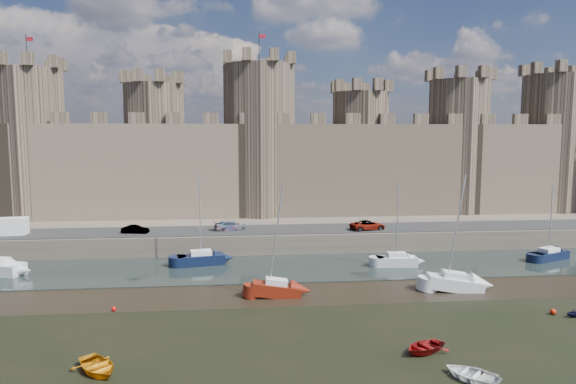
{
  "coord_description": "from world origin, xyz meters",
  "views": [
    {
      "loc": [
        -1.42,
        -32.14,
        14.99
      ],
      "look_at": [
        3.89,
        22.0,
        8.85
      ],
      "focal_mm": 32.0,
      "sensor_mm": 36.0,
      "label": 1
    }
  ],
  "objects_px": {
    "sailboat_5": "(455,282)",
    "van": "(5,227)",
    "car_1": "(135,230)",
    "car_2": "(231,226)",
    "car_3": "(368,225)",
    "sailboat_1": "(201,258)",
    "sailboat_3": "(549,254)",
    "sailboat_2": "(397,260)",
    "sailboat_4": "(276,288)",
    "dinghy_0": "(97,366)"
  },
  "relations": [
    {
      "from": "sailboat_2",
      "to": "sailboat_5",
      "type": "distance_m",
      "value": 9.64
    },
    {
      "from": "car_1",
      "to": "sailboat_5",
      "type": "bearing_deg",
      "value": -109.91
    },
    {
      "from": "car_3",
      "to": "car_2",
      "type": "bearing_deg",
      "value": 70.8
    },
    {
      "from": "car_3",
      "to": "sailboat_3",
      "type": "distance_m",
      "value": 21.78
    },
    {
      "from": "car_3",
      "to": "sailboat_5",
      "type": "distance_m",
      "value": 18.92
    },
    {
      "from": "car_3",
      "to": "sailboat_5",
      "type": "xyz_separation_m",
      "value": [
        3.87,
        -18.37,
        -2.35
      ]
    },
    {
      "from": "sailboat_1",
      "to": "car_2",
      "type": "bearing_deg",
      "value": 56.17
    },
    {
      "from": "sailboat_2",
      "to": "sailboat_5",
      "type": "height_order",
      "value": "sailboat_5"
    },
    {
      "from": "car_1",
      "to": "van",
      "type": "distance_m",
      "value": 15.8
    },
    {
      "from": "sailboat_3",
      "to": "car_1",
      "type": "bearing_deg",
      "value": 147.66
    },
    {
      "from": "car_1",
      "to": "sailboat_3",
      "type": "xyz_separation_m",
      "value": [
        49.91,
        -8.41,
        -2.33
      ]
    },
    {
      "from": "sailboat_1",
      "to": "sailboat_3",
      "type": "relative_size",
      "value": 1.18
    },
    {
      "from": "car_3",
      "to": "sailboat_1",
      "type": "xyz_separation_m",
      "value": [
        -21.16,
        -6.4,
        -2.32
      ]
    },
    {
      "from": "van",
      "to": "dinghy_0",
      "type": "bearing_deg",
      "value": -64.78
    },
    {
      "from": "sailboat_5",
      "to": "dinghy_0",
      "type": "distance_m",
      "value": 32.97
    },
    {
      "from": "sailboat_1",
      "to": "sailboat_2",
      "type": "height_order",
      "value": "sailboat_1"
    },
    {
      "from": "sailboat_5",
      "to": "van",
      "type": "bearing_deg",
      "value": 165.42
    },
    {
      "from": "car_3",
      "to": "sailboat_2",
      "type": "distance_m",
      "value": 9.52
    },
    {
      "from": "car_1",
      "to": "car_2",
      "type": "xyz_separation_m",
      "value": [
        11.97,
        1.13,
        0.08
      ]
    },
    {
      "from": "van",
      "to": "car_1",
      "type": "bearing_deg",
      "value": -6.94
    },
    {
      "from": "van",
      "to": "car_3",
      "type": "bearing_deg",
      "value": -6.36
    },
    {
      "from": "car_1",
      "to": "dinghy_0",
      "type": "height_order",
      "value": "car_1"
    },
    {
      "from": "car_1",
      "to": "sailboat_3",
      "type": "distance_m",
      "value": 50.67
    },
    {
      "from": "sailboat_4",
      "to": "car_1",
      "type": "bearing_deg",
      "value": 132.53
    },
    {
      "from": "sailboat_1",
      "to": "sailboat_4",
      "type": "distance_m",
      "value": 14.43
    },
    {
      "from": "van",
      "to": "sailboat_1",
      "type": "relative_size",
      "value": 0.47
    },
    {
      "from": "car_1",
      "to": "sailboat_5",
      "type": "relative_size",
      "value": 0.3
    },
    {
      "from": "van",
      "to": "sailboat_2",
      "type": "distance_m",
      "value": 47.75
    },
    {
      "from": "sailboat_2",
      "to": "car_2",
      "type": "bearing_deg",
      "value": 154.39
    },
    {
      "from": "car_1",
      "to": "sailboat_5",
      "type": "distance_m",
      "value": 38.63
    },
    {
      "from": "car_3",
      "to": "sailboat_2",
      "type": "height_order",
      "value": "sailboat_2"
    },
    {
      "from": "sailboat_3",
      "to": "sailboat_5",
      "type": "bearing_deg",
      "value": -170.13
    },
    {
      "from": "car_3",
      "to": "dinghy_0",
      "type": "relative_size",
      "value": 1.25
    },
    {
      "from": "sailboat_4",
      "to": "sailboat_5",
      "type": "relative_size",
      "value": 0.94
    },
    {
      "from": "sailboat_3",
      "to": "sailboat_4",
      "type": "relative_size",
      "value": 0.85
    },
    {
      "from": "car_1",
      "to": "dinghy_0",
      "type": "bearing_deg",
      "value": -163.87
    },
    {
      "from": "car_1",
      "to": "sailboat_4",
      "type": "height_order",
      "value": "sailboat_4"
    },
    {
      "from": "car_2",
      "to": "sailboat_1",
      "type": "bearing_deg",
      "value": 142.63
    },
    {
      "from": "car_2",
      "to": "sailboat_1",
      "type": "relative_size",
      "value": 0.41
    },
    {
      "from": "car_2",
      "to": "sailboat_5",
      "type": "relative_size",
      "value": 0.39
    },
    {
      "from": "sailboat_4",
      "to": "sailboat_2",
      "type": "bearing_deg",
      "value": 34.88
    },
    {
      "from": "car_2",
      "to": "dinghy_0",
      "type": "distance_m",
      "value": 35.33
    },
    {
      "from": "car_2",
      "to": "sailboat_2",
      "type": "height_order",
      "value": "sailboat_2"
    },
    {
      "from": "car_1",
      "to": "sailboat_5",
      "type": "height_order",
      "value": "sailboat_5"
    },
    {
      "from": "sailboat_5",
      "to": "sailboat_2",
      "type": "bearing_deg",
      "value": 113.97
    },
    {
      "from": "sailboat_5",
      "to": "sailboat_1",
      "type": "bearing_deg",
      "value": 161.2
    },
    {
      "from": "sailboat_1",
      "to": "sailboat_5",
      "type": "distance_m",
      "value": 27.75
    },
    {
      "from": "car_3",
      "to": "van",
      "type": "relative_size",
      "value": 0.94
    },
    {
      "from": "sailboat_2",
      "to": "sailboat_3",
      "type": "bearing_deg",
      "value": 7.71
    },
    {
      "from": "sailboat_4",
      "to": "van",
      "type": "bearing_deg",
      "value": 150.55
    }
  ]
}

